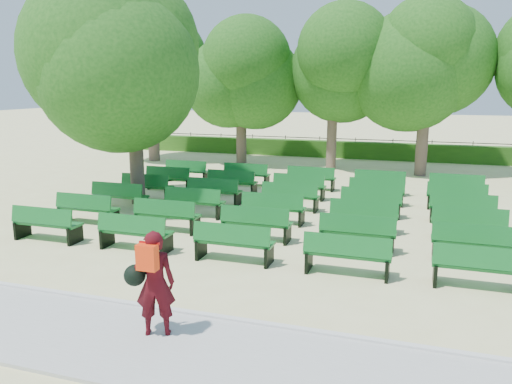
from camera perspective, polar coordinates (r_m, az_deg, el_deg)
ground at (r=14.67m, az=0.36°, el=-3.37°), size 120.00×120.00×0.00m
paving at (r=8.38m, az=-15.83°, el=-15.95°), size 30.00×2.20×0.06m
curb at (r=9.24m, az=-11.80°, el=-12.85°), size 30.00×0.12×0.10m
hedge at (r=28.02m, az=9.13°, el=4.84°), size 26.00×0.70×0.90m
fence at (r=28.47m, az=9.23°, el=4.03°), size 26.00×0.10×1.02m
tree_line at (r=24.18m, az=7.59°, el=2.67°), size 21.80×6.80×7.04m
bench_array at (r=15.24m, az=3.00°, el=-2.43°), size 1.84×0.68×1.14m
tree_among at (r=16.94m, az=-14.02°, el=14.02°), size 5.16×5.16×6.92m
person at (r=8.00m, az=-11.69°, el=-9.99°), size 0.85×0.61×1.69m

